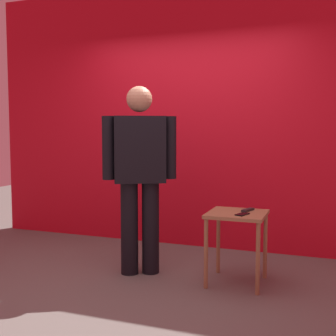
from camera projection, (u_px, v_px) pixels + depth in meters
ground_plane at (135, 287)px, 3.75m from camera, size 12.00×12.00×0.00m
back_wall_red at (190, 116)px, 5.08m from camera, size 5.16×0.12×3.08m
standing_person at (140, 170)px, 4.06m from camera, size 0.67×0.43×1.77m
side_table at (237, 225)px, 3.82m from camera, size 0.50×0.50×0.64m
cell_phone at (242, 214)px, 3.70m from camera, size 0.11×0.16×0.01m
tv_remote at (248, 210)px, 3.88m from camera, size 0.10×0.18×0.02m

